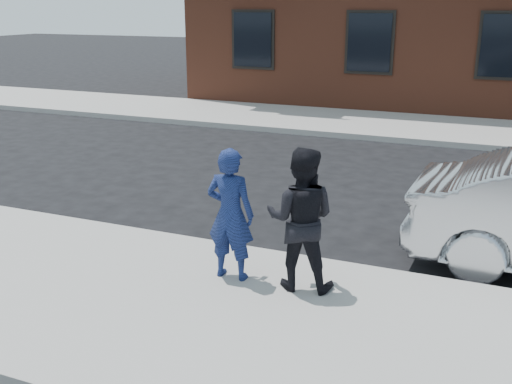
% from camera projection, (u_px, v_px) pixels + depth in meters
% --- Properties ---
extents(ground, '(100.00, 100.00, 0.00)m').
position_uv_depth(ground, '(445.00, 361.00, 5.85)').
color(ground, black).
rests_on(ground, ground).
extents(near_sidewalk, '(50.00, 3.50, 0.15)m').
position_uv_depth(near_sidewalk, '(443.00, 368.00, 5.61)').
color(near_sidewalk, '#9A9691').
rests_on(near_sidewalk, ground).
extents(near_curb, '(50.00, 0.10, 0.15)m').
position_uv_depth(near_curb, '(459.00, 287.00, 7.19)').
color(near_curb, '#999691').
rests_on(near_curb, ground).
extents(far_sidewalk, '(50.00, 3.50, 0.15)m').
position_uv_depth(far_sidewalk, '(490.00, 133.00, 15.73)').
color(far_sidewalk, '#9A9691').
rests_on(far_sidewalk, ground).
extents(far_curb, '(50.00, 0.10, 0.15)m').
position_uv_depth(far_curb, '(487.00, 147.00, 14.15)').
color(far_curb, '#999691').
rests_on(far_curb, ground).
extents(man_hoodie, '(0.59, 0.48, 1.61)m').
position_uv_depth(man_hoodie, '(230.00, 214.00, 7.07)').
color(man_hoodie, navy).
rests_on(man_hoodie, near_sidewalk).
extents(man_peacoat, '(0.90, 0.75, 1.68)m').
position_uv_depth(man_peacoat, '(301.00, 219.00, 6.81)').
color(man_peacoat, black).
rests_on(man_peacoat, near_sidewalk).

